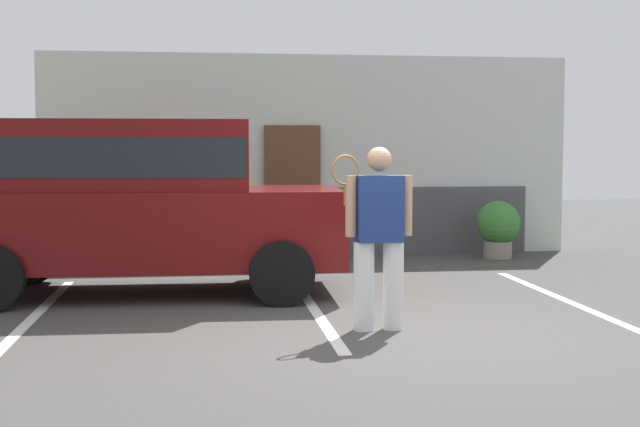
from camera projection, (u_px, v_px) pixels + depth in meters
name	position (u px, v px, depth m)	size (l,w,h in m)	color
ground_plane	(391.00, 336.00, 7.92)	(40.00, 40.00, 0.00)	#423F3D
parking_stripe_0	(36.00, 314.00, 8.95)	(0.12, 4.40, 0.01)	silver
parking_stripe_1	(313.00, 307.00, 9.33)	(0.12, 4.40, 0.01)	silver
parking_stripe_2	(568.00, 301.00, 9.72)	(0.12, 4.40, 0.01)	silver
house_frontage	(309.00, 161.00, 13.99)	(8.56, 0.40, 3.24)	silver
parked_suv	(137.00, 198.00, 10.14)	(4.65, 2.26, 2.05)	#590C0C
tennis_player_man	(378.00, 235.00, 8.13)	(0.78, 0.28, 1.74)	white
potted_plant_by_porch	(498.00, 226.00, 13.53)	(0.69, 0.69, 0.91)	gray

